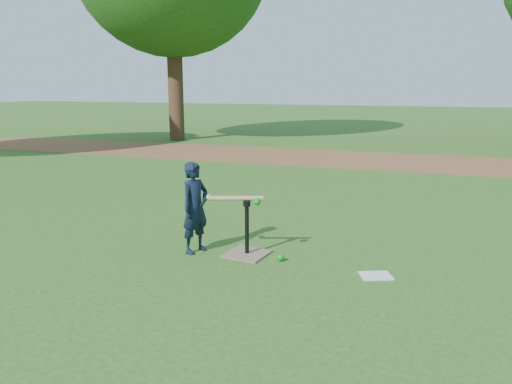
% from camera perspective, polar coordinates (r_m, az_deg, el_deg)
% --- Properties ---
extents(ground, '(80.00, 80.00, 0.00)m').
position_cam_1_polar(ground, '(5.71, -3.26, -6.68)').
color(ground, '#285116').
rests_on(ground, ground).
extents(dirt_strip, '(24.00, 3.00, 0.01)m').
position_cam_1_polar(dirt_strip, '(12.78, 9.80, 3.78)').
color(dirt_strip, brown).
rests_on(dirt_strip, ground).
extents(child, '(0.35, 0.43, 1.02)m').
position_cam_1_polar(child, '(5.56, -6.97, -1.79)').
color(child, black).
rests_on(child, ground).
extents(wiffle_ball_ground, '(0.08, 0.08, 0.08)m').
position_cam_1_polar(wiffle_ball_ground, '(5.36, 2.83, -7.49)').
color(wiffle_ball_ground, '#0C891D').
rests_on(wiffle_ball_ground, ground).
extents(clipboard, '(0.37, 0.33, 0.01)m').
position_cam_1_polar(clipboard, '(5.10, 13.54, -9.28)').
color(clipboard, silver).
rests_on(clipboard, ground).
extents(batting_tee, '(0.49, 0.49, 0.61)m').
position_cam_1_polar(batting_tee, '(5.52, -1.04, -6.10)').
color(batting_tee, '#7E6650').
rests_on(batting_tee, ground).
extents(swing_action, '(0.62, 0.25, 0.09)m').
position_cam_1_polar(swing_action, '(5.39, -2.15, -0.79)').
color(swing_action, tan).
rests_on(swing_action, ground).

